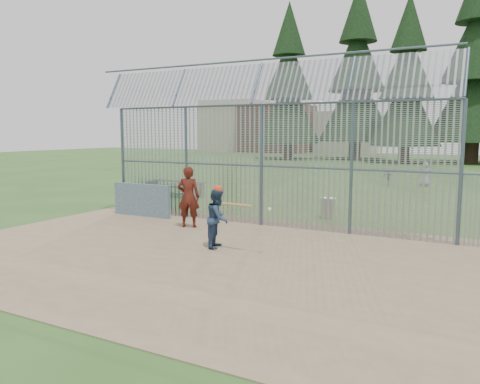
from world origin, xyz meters
The scene contains 13 objects.
ground centered at (0.00, 0.00, 0.00)m, with size 120.00×120.00×0.00m, color #2D511E.
dirt_infield centered at (0.00, -0.50, 0.01)m, with size 14.00×10.00×0.02m, color #756047.
dugout_wall centered at (-4.60, 2.90, 0.62)m, with size 2.50×0.12×1.20m, color #38566B.
batter centered at (0.29, 0.18, 0.81)m, with size 0.77×0.60×1.59m, color navy.
onlooker centered at (-1.93, 2.04, 1.02)m, with size 0.73×0.48×2.00m, color maroon.
bg_kid_standing centered at (3.44, 18.30, 0.70)m, with size 0.69×0.45×1.41m, color gray.
bg_kid_seated centered at (1.54, 17.28, 0.48)m, with size 0.57×0.24×0.97m, color slate.
batting_gear centered at (0.48, 0.15, 1.50)m, with size 1.79×0.38×0.54m.
trash_can centered at (1.60, 5.77, 0.38)m, with size 0.56×0.56×0.82m.
bleacher centered at (-6.84, 8.04, 0.41)m, with size 3.00×0.95×0.72m.
backstop_fence centered at (1.81, 3.43, 2.36)m, with size 20.09×0.81×5.30m.
conifer_row centered at (1.93, 41.51, 10.83)m, with size 38.48×12.26×20.20m.
distant_buildings centered at (-23.18, 56.49, 3.60)m, with size 26.50×10.50×8.00m.
Camera 1 is at (6.64, -10.45, 3.13)m, focal length 35.00 mm.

